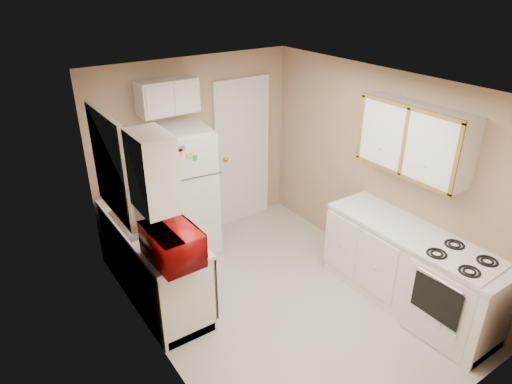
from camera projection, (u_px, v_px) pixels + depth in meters
floor at (281, 300)px, 5.11m from camera, size 3.80×3.80×0.00m
ceiling at (288, 86)px, 4.05m from camera, size 3.80×3.80×0.00m
wall_left at (153, 249)px, 3.87m from camera, size 3.80×3.80×0.00m
wall_right at (380, 174)px, 5.29m from camera, size 3.80×3.80×0.00m
wall_back at (196, 150)px, 5.98m from camera, size 2.80×2.80×0.00m
wall_front at (451, 311)px, 3.17m from camera, size 2.80×2.80×0.00m
left_counter at (153, 261)px, 5.02m from camera, size 0.60×1.80×0.90m
dishwasher at (202, 276)px, 4.70m from camera, size 0.03×0.58×0.72m
sink at (144, 223)px, 4.95m from camera, size 0.54×0.74×0.16m
microwave at (173, 246)px, 4.19m from camera, size 0.61×0.35×0.40m
soap_bottle at (123, 196)px, 5.21m from camera, size 0.09×0.09×0.18m
window_blinds at (111, 165)px, 4.49m from camera, size 0.10×0.98×1.08m
upper_cabinet_left at (153, 172)px, 3.84m from camera, size 0.30×0.45×0.70m
refrigerator at (182, 192)px, 5.69m from camera, size 0.77×0.75×1.67m
cabinet_over_fridge at (167, 96)px, 5.32m from camera, size 0.70×0.30×0.40m
interior_door at (242, 153)px, 6.39m from camera, size 0.86×0.06×2.08m
right_counter at (409, 269)px, 4.87m from camera, size 0.60×2.00×0.90m
stove at (451, 300)px, 4.47m from camera, size 0.59×0.71×0.84m
upper_cabinet_right at (415, 139)px, 4.58m from camera, size 0.30×1.20×0.70m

